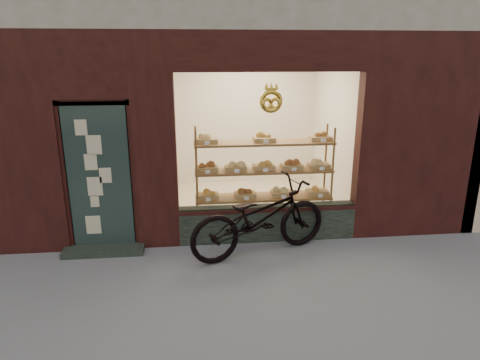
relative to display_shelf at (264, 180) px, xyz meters
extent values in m
plane|color=slate|center=(-0.45, -2.55, -0.85)|extent=(90.00, 90.00, 0.00)
cube|color=black|center=(0.00, -0.42, -0.57)|extent=(2.70, 0.25, 0.55)
cube|color=#233331|center=(-2.45, -0.49, 0.25)|extent=(0.90, 0.04, 2.15)
cube|color=black|center=(-2.45, -0.65, -0.81)|extent=(1.15, 0.35, 0.08)
torus|color=yellow|center=(0.00, -0.53, 1.30)|extent=(0.33, 0.07, 0.33)
cube|color=#5B2D16|center=(0.00, 0.00, -0.80)|extent=(2.20, 0.45, 0.04)
cube|color=#5B2D16|center=(0.00, 0.00, -0.30)|extent=(2.20, 0.45, 0.03)
cube|color=#5B2D16|center=(0.00, 0.00, 0.15)|extent=(2.20, 0.45, 0.04)
cube|color=#5B2D16|center=(0.00, 0.00, 0.60)|extent=(2.20, 0.45, 0.04)
cylinder|color=#5B2D16|center=(-1.07, -0.19, 0.00)|extent=(0.04, 0.04, 1.70)
cylinder|color=#5B2D16|center=(1.07, -0.19, 0.00)|extent=(0.04, 0.04, 1.70)
cylinder|color=#5B2D16|center=(-1.07, 0.20, 0.00)|extent=(0.04, 0.04, 1.70)
cylinder|color=#5B2D16|center=(1.07, 0.20, 0.00)|extent=(0.04, 0.04, 1.70)
cube|color=olive|center=(-0.90, 0.00, -0.24)|extent=(0.34, 0.24, 0.07)
sphere|color=#BE8B2F|center=(-0.90, 0.00, -0.16)|extent=(0.11, 0.11, 0.11)
cube|color=white|center=(-0.90, -0.18, -0.24)|extent=(0.07, 0.01, 0.05)
cube|color=olive|center=(-0.30, 0.00, -0.24)|extent=(0.34, 0.24, 0.07)
sphere|color=brown|center=(-0.30, 0.00, -0.16)|extent=(0.11, 0.11, 0.11)
cube|color=white|center=(-0.30, -0.18, -0.24)|extent=(0.08, 0.01, 0.05)
cube|color=olive|center=(0.30, 0.00, -0.24)|extent=(0.34, 0.24, 0.07)
sphere|color=#E0CB6B|center=(0.30, 0.00, -0.16)|extent=(0.11, 0.11, 0.11)
cube|color=white|center=(0.30, -0.18, -0.24)|extent=(0.07, 0.01, 0.05)
cube|color=olive|center=(0.90, 0.00, -0.24)|extent=(0.34, 0.24, 0.07)
sphere|color=#BE8B2F|center=(0.90, 0.00, -0.16)|extent=(0.11, 0.11, 0.11)
cube|color=white|center=(0.90, -0.18, -0.24)|extent=(0.08, 0.01, 0.05)
cube|color=olive|center=(-0.90, 0.00, 0.21)|extent=(0.34, 0.24, 0.07)
sphere|color=brown|center=(-0.90, 0.00, 0.29)|extent=(0.11, 0.11, 0.11)
cube|color=white|center=(-0.90, -0.18, 0.21)|extent=(0.07, 0.01, 0.06)
cube|color=olive|center=(-0.45, 0.00, 0.21)|extent=(0.34, 0.24, 0.07)
sphere|color=#E0CB6B|center=(-0.45, 0.00, 0.29)|extent=(0.11, 0.11, 0.11)
cube|color=white|center=(-0.45, -0.18, 0.21)|extent=(0.07, 0.01, 0.06)
cube|color=olive|center=(0.00, 0.00, 0.21)|extent=(0.34, 0.24, 0.07)
sphere|color=#BE8B2F|center=(0.00, 0.00, 0.29)|extent=(0.11, 0.11, 0.11)
cube|color=white|center=(0.00, -0.18, 0.21)|extent=(0.07, 0.01, 0.06)
cube|color=olive|center=(0.45, 0.00, 0.21)|extent=(0.34, 0.24, 0.07)
sphere|color=brown|center=(0.45, 0.00, 0.29)|extent=(0.11, 0.11, 0.11)
cube|color=white|center=(0.45, -0.18, 0.21)|extent=(0.07, 0.01, 0.06)
cube|color=olive|center=(0.90, 0.00, 0.21)|extent=(0.34, 0.24, 0.07)
sphere|color=#E0CB6B|center=(0.90, 0.00, 0.29)|extent=(0.11, 0.11, 0.11)
cube|color=white|center=(0.90, -0.18, 0.21)|extent=(0.08, 0.01, 0.06)
cube|color=olive|center=(-0.90, 0.00, 0.66)|extent=(0.34, 0.24, 0.07)
sphere|color=#E0CB6B|center=(-0.90, 0.00, 0.74)|extent=(0.11, 0.11, 0.11)
cube|color=white|center=(-0.90, -0.18, 0.66)|extent=(0.07, 0.01, 0.06)
cube|color=olive|center=(0.00, 0.00, 0.66)|extent=(0.34, 0.24, 0.07)
sphere|color=#BE8B2F|center=(0.00, 0.00, 0.74)|extent=(0.11, 0.11, 0.11)
cube|color=white|center=(0.00, -0.18, 0.66)|extent=(0.07, 0.01, 0.06)
cube|color=olive|center=(0.90, 0.00, 0.66)|extent=(0.34, 0.24, 0.07)
sphere|color=brown|center=(0.90, 0.00, 0.74)|extent=(0.11, 0.11, 0.11)
cube|color=white|center=(0.90, -0.18, 0.66)|extent=(0.08, 0.01, 0.06)
imported|color=black|center=(-0.20, -0.91, -0.29)|extent=(2.23, 1.37, 1.10)
camera|label=1|loc=(-1.09, -6.51, 1.96)|focal=32.00mm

